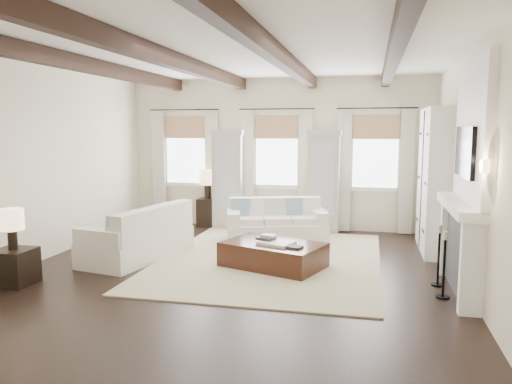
% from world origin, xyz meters
% --- Properties ---
extents(ground, '(7.50, 7.50, 0.00)m').
position_xyz_m(ground, '(0.00, 0.00, 0.00)').
color(ground, black).
rests_on(ground, ground).
extents(room_shell, '(6.54, 7.54, 3.22)m').
position_xyz_m(room_shell, '(0.75, 0.90, 1.89)').
color(room_shell, '#EFE4C7').
rests_on(room_shell, ground).
extents(area_rug, '(3.52, 4.49, 0.02)m').
position_xyz_m(area_rug, '(0.39, 1.05, 0.01)').
color(area_rug, '#C2B893').
rests_on(area_rug, ground).
extents(sofa_back, '(2.04, 1.35, 0.81)m').
position_xyz_m(sofa_back, '(0.22, 2.49, 0.33)').
color(sofa_back, white).
rests_on(sofa_back, ground).
extents(sofa_left, '(1.30, 2.18, 0.88)m').
position_xyz_m(sofa_left, '(-1.73, 0.71, 0.36)').
color(sofa_left, white).
rests_on(sofa_left, ground).
extents(ottoman, '(1.72, 1.38, 0.39)m').
position_xyz_m(ottoman, '(0.52, 0.63, 0.20)').
color(ottoman, black).
rests_on(ottoman, ground).
extents(tray, '(0.60, 0.53, 0.04)m').
position_xyz_m(tray, '(0.59, 0.54, 0.41)').
color(tray, white).
rests_on(tray, ottoman).
extents(book_lower, '(0.31, 0.28, 0.04)m').
position_xyz_m(book_lower, '(0.40, 0.64, 0.45)').
color(book_lower, '#262628').
rests_on(book_lower, tray).
extents(book_upper, '(0.26, 0.23, 0.03)m').
position_xyz_m(book_upper, '(0.44, 0.69, 0.49)').
color(book_upper, beige).
rests_on(book_upper, book_lower).
extents(book_loose, '(0.29, 0.25, 0.03)m').
position_xyz_m(book_loose, '(0.88, 0.36, 0.41)').
color(book_loose, '#262628').
rests_on(book_loose, ottoman).
extents(side_table_front, '(0.50, 0.50, 0.50)m').
position_xyz_m(side_table_front, '(-2.80, -1.01, 0.25)').
color(side_table_front, black).
rests_on(side_table_front, ground).
extents(lamp_front, '(0.33, 0.33, 0.56)m').
position_xyz_m(lamp_front, '(-2.80, -1.01, 0.88)').
color(lamp_front, black).
rests_on(lamp_front, side_table_front).
extents(side_table_back, '(0.41, 0.41, 0.62)m').
position_xyz_m(side_table_back, '(-1.51, 3.55, 0.31)').
color(side_table_back, black).
rests_on(side_table_back, ground).
extents(lamp_back, '(0.37, 0.37, 0.64)m').
position_xyz_m(lamp_back, '(-1.51, 3.55, 1.05)').
color(lamp_back, black).
rests_on(lamp_back, side_table_back).
extents(candlestick_near, '(0.18, 0.18, 0.87)m').
position_xyz_m(candlestick_near, '(2.90, -0.27, 0.36)').
color(candlestick_near, black).
rests_on(candlestick_near, ground).
extents(candlestick_far, '(0.17, 0.17, 0.85)m').
position_xyz_m(candlestick_far, '(2.90, 0.24, 0.35)').
color(candlestick_far, black).
rests_on(candlestick_far, ground).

